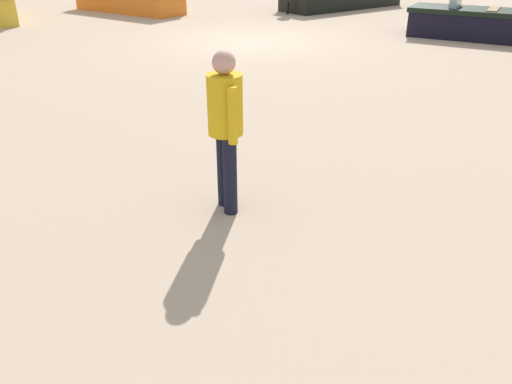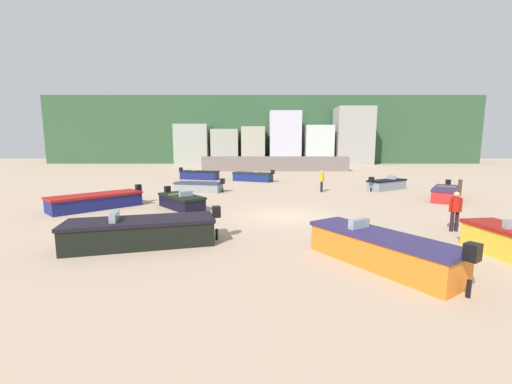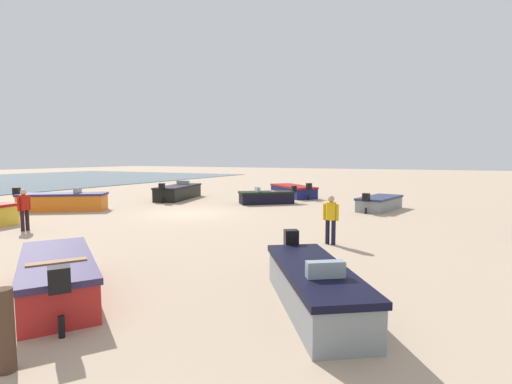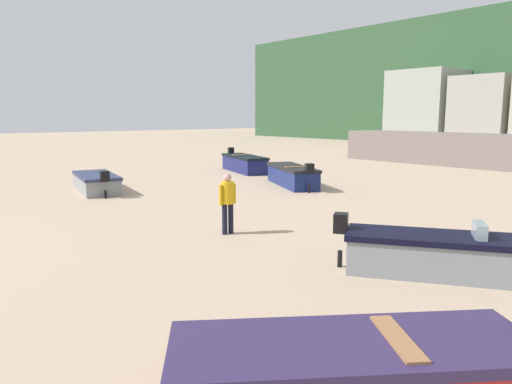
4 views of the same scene
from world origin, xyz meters
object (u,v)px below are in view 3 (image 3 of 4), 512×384
(boat_orange_4, at_px, (63,202))
(boat_navy_9, at_px, (293,191))
(boat_black_3, at_px, (178,192))
(beach_walker_foreground, at_px, (331,216))
(boat_grey_1, at_px, (379,203))
(beach_walker_distant, at_px, (24,207))
(boat_black_10, at_px, (267,197))
(mooring_post_near_water, at_px, (5,331))
(boat_red_5, at_px, (57,277))
(boat_grey_7, at_px, (314,287))

(boat_orange_4, bearing_deg, boat_navy_9, 112.58)
(boat_black_3, height_order, beach_walker_foreground, beach_walker_foreground)
(boat_grey_1, distance_m, beach_walker_distant, 16.86)
(boat_black_3, xyz_separation_m, beach_walker_distant, (11.93, 1.82, 0.48))
(boat_grey_1, relative_size, beach_walker_foreground, 2.41)
(boat_navy_9, bearing_deg, boat_grey_1, -80.05)
(boat_black_10, height_order, mooring_post_near_water, mooring_post_near_water)
(beach_walker_distant, bearing_deg, boat_black_10, -24.53)
(boat_grey_1, distance_m, boat_orange_4, 17.10)
(boat_red_5, xyz_separation_m, boat_grey_7, (-1.75, 4.89, -0.00))
(boat_black_10, xyz_separation_m, mooring_post_near_water, (18.43, 4.66, 0.17))
(boat_grey_1, xyz_separation_m, boat_red_5, (16.51, -3.89, 0.06))
(boat_navy_9, distance_m, boat_black_10, 4.69)
(boat_grey_1, relative_size, boat_black_3, 0.74)
(boat_grey_1, relative_size, beach_walker_distant, 2.41)
(boat_grey_1, xyz_separation_m, boat_grey_7, (14.76, 1.00, 0.05))
(boat_grey_1, height_order, beach_walker_distant, beach_walker_distant)
(beach_walker_foreground, relative_size, beach_walker_distant, 1.00)
(boat_black_3, distance_m, boat_navy_9, 8.18)
(beach_walker_foreground, bearing_deg, boat_grey_1, -90.43)
(boat_grey_7, xyz_separation_m, boat_black_10, (-14.56, -7.70, -0.03))
(boat_navy_9, relative_size, beach_walker_foreground, 2.80)
(boat_black_3, relative_size, beach_walker_foreground, 3.25)
(boat_orange_4, distance_m, boat_black_10, 11.45)
(beach_walker_foreground, bearing_deg, boat_black_10, -53.82)
(boat_black_3, xyz_separation_m, beach_walker_foreground, (8.92, 13.12, 0.48))
(boat_red_5, bearing_deg, boat_grey_1, 21.59)
(boat_red_5, height_order, boat_navy_9, boat_red_5)
(mooring_post_near_water, bearing_deg, boat_black_10, -165.81)
(beach_walker_distant, bearing_deg, boat_orange_4, 36.70)
(boat_grey_1, bearing_deg, boat_black_10, -166.27)
(beach_walker_foreground, bearing_deg, boat_orange_4, -4.87)
(mooring_post_near_water, bearing_deg, boat_red_5, -138.84)
(boat_orange_4, xyz_separation_m, boat_grey_7, (6.88, 16.18, -0.06))
(boat_navy_9, relative_size, boat_black_10, 1.34)
(boat_black_3, bearing_deg, boat_orange_4, -119.08)
(boat_navy_9, bearing_deg, beach_walker_distant, -152.12)
(boat_grey_1, bearing_deg, boat_red_5, -91.25)
(boat_navy_9, relative_size, mooring_post_near_water, 3.99)
(boat_black_3, distance_m, beach_walker_distant, 12.08)
(boat_orange_4, bearing_deg, beach_walker_distant, 6.62)
(boat_black_3, xyz_separation_m, boat_orange_4, (7.48, -1.89, 0.01))
(boat_grey_7, height_order, beach_walker_foreground, beach_walker_foreground)
(boat_black_3, distance_m, boat_red_5, 18.65)
(boat_black_3, height_order, boat_orange_4, boat_orange_4)
(boat_grey_7, relative_size, beach_walker_distant, 2.31)
(boat_navy_9, height_order, beach_walker_foreground, beach_walker_foreground)
(boat_grey_1, xyz_separation_m, boat_orange_4, (7.89, -15.18, 0.11))
(boat_black_3, xyz_separation_m, boat_black_10, (-0.21, 6.60, -0.08))
(boat_orange_4, height_order, mooring_post_near_water, boat_orange_4)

